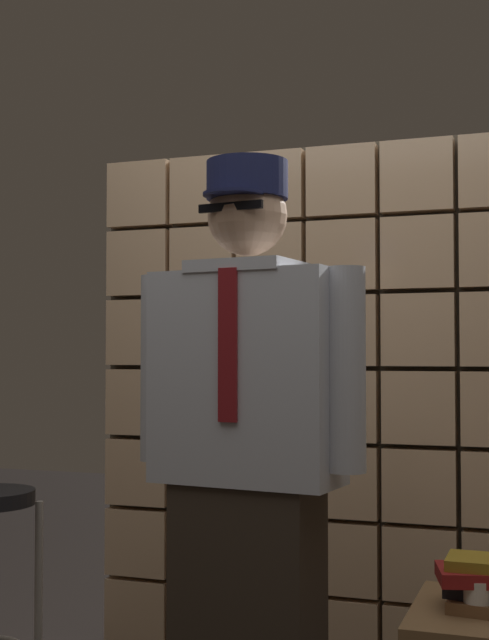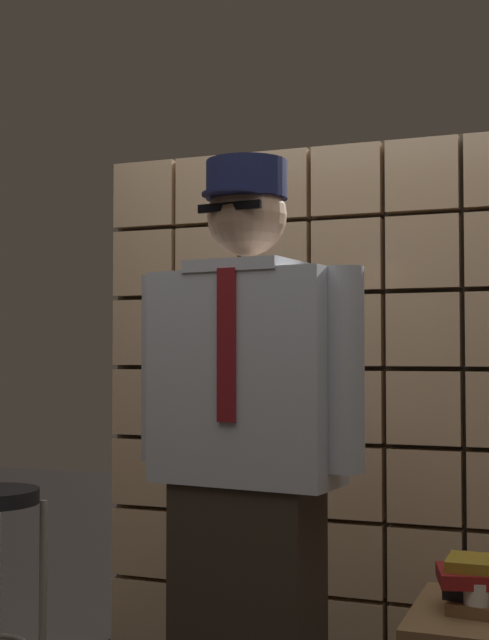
# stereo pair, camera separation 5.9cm
# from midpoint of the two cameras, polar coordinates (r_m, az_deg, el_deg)

# --- Properties ---
(glass_block_wall) EXTENTS (2.09, 0.10, 2.09)m
(glass_block_wall) POSITION_cam_midpoint_polar(r_m,az_deg,el_deg) (3.49, 5.96, -5.54)
(glass_block_wall) COLOR #E0B78C
(glass_block_wall) RESTS_ON ground
(standing_person) EXTENTS (0.71, 0.33, 1.78)m
(standing_person) POSITION_cam_midpoint_polar(r_m,az_deg,el_deg) (2.55, -0.49, -8.90)
(standing_person) COLOR #382D23
(standing_person) RESTS_ON ground
(book_stack) EXTENTS (0.27, 0.23, 0.15)m
(book_stack) POSITION_cam_midpoint_polar(r_m,az_deg,el_deg) (2.64, 14.52, -16.10)
(book_stack) COLOR brown
(book_stack) RESTS_ON side_table
(coffee_mug) EXTENTS (0.13, 0.08, 0.09)m
(coffee_mug) POSITION_cam_midpoint_polar(r_m,az_deg,el_deg) (2.60, 14.31, -17.01)
(coffee_mug) COLOR silver
(coffee_mug) RESTS_ON side_table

